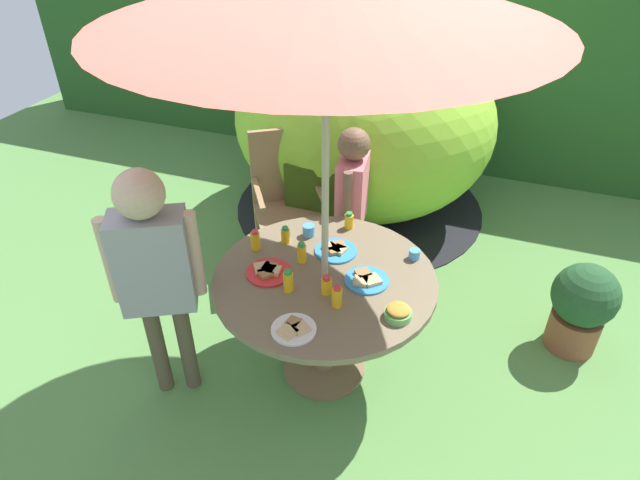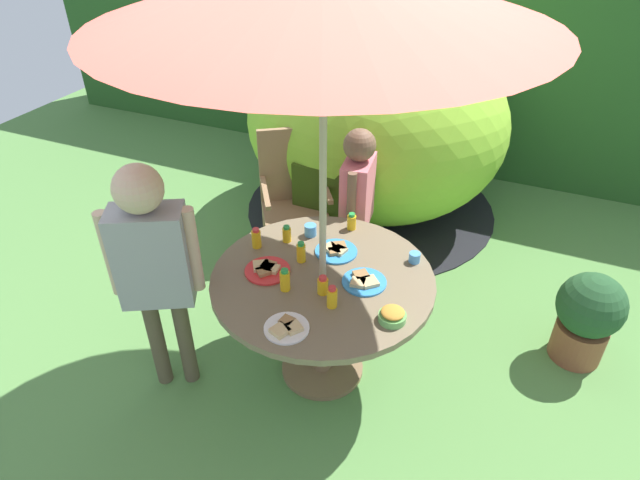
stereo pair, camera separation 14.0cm
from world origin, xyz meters
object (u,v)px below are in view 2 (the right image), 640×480
object	(u,v)px
plate_mid_left	(364,281)
juice_bottle_spot_a	(287,234)
wooden_chair	(294,194)
snack_bowl	(392,315)
plate_far_right	(267,269)
child_in_grey_shirt	(153,257)
cup_far	(415,257)
juice_bottle_back_edge	(332,297)
juice_bottle_front_edge	(323,285)
potted_plant	(587,315)
juice_bottle_mid_right	(352,222)
dome_tent	(374,124)
juice_bottle_near_left	(256,238)
cup_near	(310,230)
garden_table	(323,295)
juice_bottle_center_back	(285,280)
plate_far_left	(336,250)
juice_bottle_near_right	(301,252)
child_in_pink_shirt	(358,192)
plate_center_front	(287,328)

from	to	relation	value
plate_mid_left	juice_bottle_spot_a	xyz separation A→B (m)	(-0.54, 0.19, 0.04)
wooden_chair	snack_bowl	world-z (taller)	wooden_chair
plate_far_right	juice_bottle_spot_a	world-z (taller)	juice_bottle_spot_a
child_in_grey_shirt	cup_far	size ratio (longest dim) A/B	22.62
juice_bottle_back_edge	juice_bottle_front_edge	bearing A→B (deg)	136.94
potted_plant	juice_bottle_mid_right	world-z (taller)	juice_bottle_mid_right
dome_tent	potted_plant	size ratio (longest dim) A/B	3.60
cup_far	juice_bottle_spot_a	bearing A→B (deg)	-172.27
child_in_grey_shirt	juice_bottle_near_left	size ratio (longest dim) A/B	11.53
wooden_chair	juice_bottle_near_left	distance (m)	0.93
cup_near	dome_tent	bearing A→B (deg)	95.01
garden_table	juice_bottle_mid_right	size ratio (longest dim) A/B	11.31
dome_tent	potted_plant	distance (m)	2.18
wooden_chair	child_in_grey_shirt	distance (m)	1.44
child_in_grey_shirt	juice_bottle_spot_a	world-z (taller)	child_in_grey_shirt
potted_plant	plate_mid_left	distance (m)	1.43
garden_table	juice_bottle_spot_a	size ratio (longest dim) A/B	11.52
juice_bottle_spot_a	snack_bowl	bearing A→B (deg)	-27.77
juice_bottle_near_left	juice_bottle_mid_right	distance (m)	0.58
juice_bottle_near_left	juice_bottle_spot_a	world-z (taller)	juice_bottle_near_left
child_in_grey_shirt	juice_bottle_near_left	distance (m)	0.61
dome_tent	juice_bottle_center_back	size ratio (longest dim) A/B	17.16
dome_tent	juice_bottle_back_edge	world-z (taller)	dome_tent
plate_far_left	juice_bottle_near_left	distance (m)	0.46
juice_bottle_near_right	juice_bottle_spot_a	bearing A→B (deg)	138.10
juice_bottle_front_edge	cup_near	world-z (taller)	juice_bottle_front_edge
cup_far	juice_bottle_center_back	bearing A→B (deg)	-138.01
potted_plant	plate_far_right	distance (m)	1.92
plate_far_left	juice_bottle_front_edge	world-z (taller)	juice_bottle_front_edge
cup_near	juice_bottle_mid_right	bearing A→B (deg)	38.98
plate_far_left	plate_mid_left	xyz separation A→B (m)	(0.24, -0.20, -0.00)
juice_bottle_mid_right	cup_far	bearing A→B (deg)	-21.54
wooden_chair	juice_bottle_back_edge	xyz separation A→B (m)	(0.78, -1.18, 0.22)
juice_bottle_mid_right	juice_bottle_back_edge	distance (m)	0.71
child_in_pink_shirt	cup_near	bearing A→B (deg)	-20.04
cup_near	snack_bowl	bearing A→B (deg)	-37.78
plate_far_left	juice_bottle_front_edge	xyz separation A→B (m)	(0.07, -0.36, 0.04)
juice_bottle_near_right	juice_bottle_back_edge	world-z (taller)	same
juice_bottle_mid_right	juice_bottle_spot_a	size ratio (longest dim) A/B	1.02
plate_center_front	wooden_chair	bearing A→B (deg)	114.67
snack_bowl	juice_bottle_center_back	bearing A→B (deg)	179.44
potted_plant	juice_bottle_center_back	world-z (taller)	juice_bottle_center_back
dome_tent	juice_bottle_spot_a	size ratio (longest dim) A/B	21.02
potted_plant	juice_bottle_front_edge	distance (m)	1.65
juice_bottle_near_left	juice_bottle_back_edge	world-z (taller)	same
juice_bottle_mid_right	juice_bottle_back_edge	xyz separation A→B (m)	(0.16, -0.69, 0.01)
dome_tent	plate_far_right	size ratio (longest dim) A/B	8.88
plate_far_right	juice_bottle_near_left	distance (m)	0.25
wooden_chair	snack_bowl	distance (m)	1.61
plate_mid_left	juice_bottle_mid_right	xyz separation A→B (m)	(-0.24, 0.46, 0.04)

